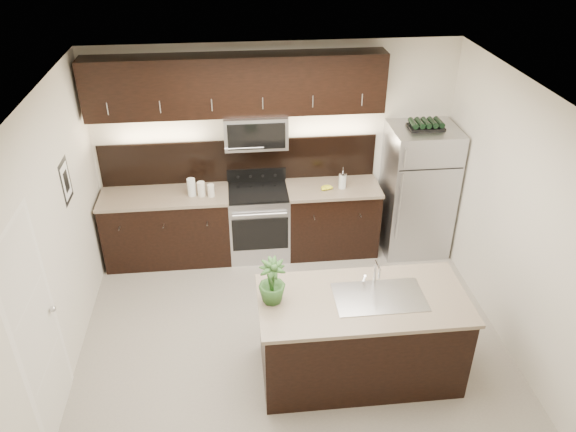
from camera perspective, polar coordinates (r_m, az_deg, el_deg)
The scene contains 12 objects.
ground at distance 6.24m, azimuth 0.44°, elevation -12.26°, with size 4.50×4.50×0.00m, color gray.
room_walls at distance 5.19m, azimuth -0.66°, elevation 1.19°, with size 4.52×4.02×2.71m.
counter_run at distance 7.29m, azimuth -4.60°, elevation -0.70°, with size 3.51×0.65×0.94m.
upper_fixtures at distance 6.72m, azimuth -5.01°, elevation 12.23°, with size 3.49×0.40×1.66m.
island at distance 5.61m, azimuth 7.34°, elevation -12.01°, with size 1.96×0.96×0.94m.
sink_faucet at distance 5.34m, azimuth 9.24°, elevation -7.94°, with size 0.84×0.50×0.28m.
refrigerator at distance 7.42m, azimuth 12.99°, elevation 2.56°, with size 0.82×0.74×1.71m, color #B2B2B7.
wine_rack at distance 7.05m, azimuth 13.84°, elevation 9.02°, with size 0.42×0.26×0.10m.
plant at distance 5.10m, azimuth -1.64°, elevation -6.65°, with size 0.25×0.25×0.44m, color #274E1F.
canisters at distance 6.96m, azimuth -9.04°, elevation 2.78°, with size 0.33×0.14×0.22m.
french_press at distance 7.09m, azimuth 5.55°, elevation 3.63°, with size 0.10×0.10×0.28m.
bananas at distance 7.06m, azimuth 3.57°, elevation 2.85°, with size 0.16×0.12×0.05m, color yellow.
Camera 1 is at (-0.53, -4.54, 4.25)m, focal length 35.00 mm.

